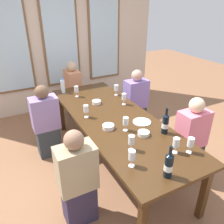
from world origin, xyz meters
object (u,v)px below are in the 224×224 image
(wine_glass_1, at_px, (76,90))
(wine_glass_2, at_px, (126,121))
(tasting_bowl_0, at_px, (108,127))
(tasting_bowl_1, at_px, (97,102))
(tasting_bowl_2, at_px, (144,133))
(wine_glass_7, at_px, (124,97))
(white_plate_0, at_px, (142,122))
(wine_bottle_1, at_px, (165,124))
(seated_person_4, at_px, (73,91))
(wine_bottle_0, at_px, (169,165))
(wine_glass_6, at_px, (176,143))
(dining_table, at_px, (115,122))
(wine_glass_5, at_px, (131,140))
(wine_glass_0, at_px, (116,88))
(seated_person_1, at_px, (136,103))
(wine_glass_3, at_px, (191,143))
(seated_person_2, at_px, (78,181))
(seated_person_0, at_px, (46,123))
(wine_glass_4, at_px, (132,156))
(water_bottle, at_px, (63,86))
(seated_person_3, at_px, (191,140))
(wine_glass_8, at_px, (86,109))

(wine_glass_1, distance_m, wine_glass_2, 1.27)
(tasting_bowl_0, distance_m, tasting_bowl_1, 0.75)
(tasting_bowl_2, bearing_deg, wine_glass_7, 74.89)
(white_plate_0, height_order, tasting_bowl_1, tasting_bowl_1)
(wine_bottle_1, relative_size, seated_person_4, 0.29)
(tasting_bowl_0, height_order, tasting_bowl_1, tasting_bowl_0)
(tasting_bowl_2, relative_size, seated_person_4, 0.12)
(tasting_bowl_0, bearing_deg, wine_glass_1, 89.69)
(wine_bottle_0, bearing_deg, wine_glass_6, 38.45)
(dining_table, xyz_separation_m, seated_person_4, (0.00, 1.70, -0.15))
(wine_bottle_0, relative_size, wine_bottle_1, 1.00)
(wine_glass_1, distance_m, wine_glass_7, 0.80)
(dining_table, bearing_deg, wine_glass_5, -104.70)
(wine_glass_0, bearing_deg, seated_person_1, -1.62)
(wine_bottle_1, xyz_separation_m, wine_glass_7, (-0.02, 0.91, -0.00))
(tasting_bowl_2, distance_m, wine_glass_1, 1.48)
(wine_glass_1, height_order, wine_glass_6, same)
(wine_glass_3, xyz_separation_m, seated_person_1, (0.45, 1.69, -0.33))
(wine_bottle_1, relative_size, seated_person_2, 0.29)
(wine_glass_0, height_order, seated_person_4, seated_person_4)
(tasting_bowl_2, bearing_deg, wine_bottle_1, -16.91)
(wine_glass_6, distance_m, seated_person_0, 1.91)
(wine_glass_4, bearing_deg, wine_bottle_0, -51.90)
(water_bottle, xyz_separation_m, wine_glass_4, (0.02, -2.10, 0.00))
(seated_person_0, bearing_deg, seated_person_3, -39.84)
(wine_glass_4, distance_m, seated_person_2, 0.63)
(wine_glass_8, distance_m, seated_person_4, 1.58)
(dining_table, relative_size, wine_glass_3, 15.48)
(wine_glass_1, xyz_separation_m, seated_person_0, (-0.58, -0.26, -0.33))
(tasting_bowl_2, xyz_separation_m, seated_person_2, (-0.87, -0.13, -0.24))
(wine_glass_8, relative_size, seated_person_3, 0.16)
(white_plate_0, distance_m, seated_person_3, 0.67)
(wine_bottle_0, relative_size, wine_glass_2, 1.85)
(wine_glass_8, relative_size, seated_person_4, 0.16)
(wine_bottle_0, relative_size, wine_glass_0, 1.85)
(tasting_bowl_2, relative_size, wine_glass_6, 0.79)
(tasting_bowl_2, distance_m, water_bottle, 1.76)
(wine_glass_4, height_order, wine_glass_6, same)
(wine_glass_1, relative_size, seated_person_1, 0.16)
(wine_bottle_0, bearing_deg, wine_glass_5, 99.05)
(wine_bottle_1, distance_m, seated_person_0, 1.72)
(wine_glass_6, relative_size, seated_person_2, 0.16)
(water_bottle, bearing_deg, wine_bottle_1, -69.15)
(seated_person_0, bearing_deg, wine_glass_4, -73.93)
(wine_bottle_0, bearing_deg, wine_glass_2, 85.28)
(wine_bottle_0, bearing_deg, tasting_bowl_1, 87.36)
(wine_glass_0, bearing_deg, seated_person_4, 110.96)
(water_bottle, distance_m, seated_person_0, 0.75)
(seated_person_3, bearing_deg, white_plate_0, 145.45)
(wine_glass_5, bearing_deg, wine_glass_7, 63.48)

